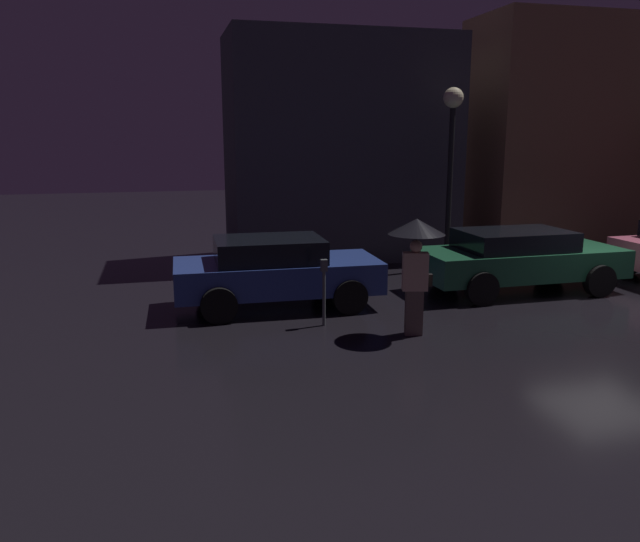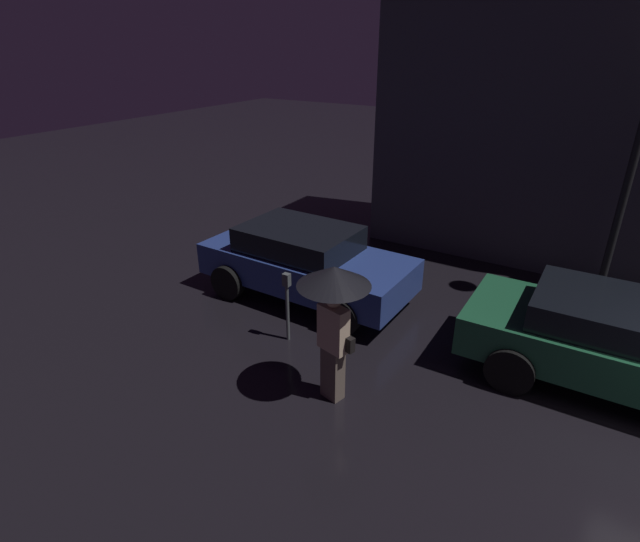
{
  "view_description": "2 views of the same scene",
  "coord_description": "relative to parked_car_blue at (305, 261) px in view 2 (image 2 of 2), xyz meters",
  "views": [
    {
      "loc": [
        -9.24,
        -11.04,
        3.51
      ],
      "look_at": [
        -6.38,
        0.2,
        0.98
      ],
      "focal_mm": 35.0,
      "sensor_mm": 36.0,
      "label": 1
    },
    {
      "loc": [
        -2.05,
        -6.15,
        4.79
      ],
      "look_at": [
        -6.07,
        0.39,
        1.18
      ],
      "focal_mm": 28.0,
      "sensor_mm": 36.0,
      "label": 2
    }
  ],
  "objects": [
    {
      "name": "parked_car_blue",
      "position": [
        0.0,
        0.0,
        0.0
      ],
      "size": [
        4.23,
        2.02,
        1.46
      ],
      "rotation": [
        0.0,
        0.0,
        -0.03
      ],
      "color": "navy",
      "rests_on": "ground"
    },
    {
      "name": "pedestrian_with_umbrella",
      "position": [
        2.07,
        -2.43,
        0.84
      ],
      "size": [
        1.0,
        1.0,
        2.1
      ],
      "rotation": [
        0.0,
        0.0,
        2.89
      ],
      "color": "#66564C",
      "rests_on": "ground"
    },
    {
      "name": "parked_car_green",
      "position": [
        5.61,
        -0.04,
        -0.01
      ],
      "size": [
        4.66,
        2.04,
        1.41
      ],
      "rotation": [
        0.0,
        0.0,
        0.01
      ],
      "color": "#1E5638",
      "rests_on": "ground"
    },
    {
      "name": "parking_meter",
      "position": [
        0.64,
        -1.52,
        0.01
      ],
      "size": [
        0.12,
        0.1,
        1.27
      ],
      "color": "#4C5154",
      "rests_on": "ground"
    },
    {
      "name": "building_facade_left",
      "position": [
        2.87,
        5.13,
        2.34
      ],
      "size": [
        6.4,
        3.0,
        6.25
      ],
      "color": "#3D3D47",
      "rests_on": "ground"
    }
  ]
}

